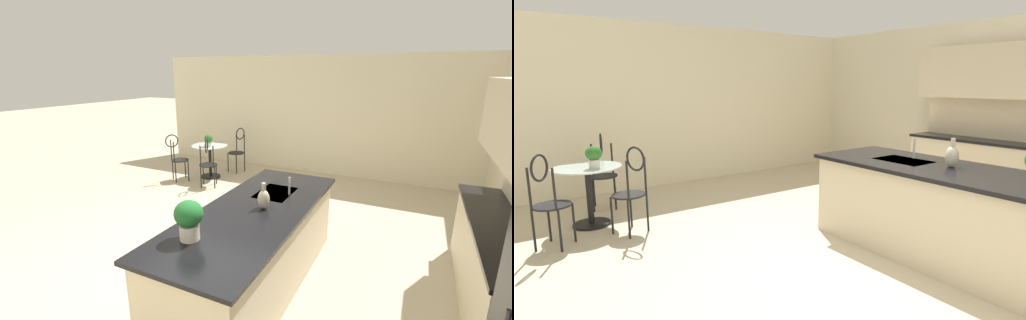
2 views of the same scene
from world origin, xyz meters
TOP-DOWN VIEW (x-y plane):
  - ground_plane at (0.00, 0.00)m, footprint 40.00×40.00m
  - wall_left_window at (-4.26, 0.00)m, footprint 0.12×7.80m
  - kitchen_island at (0.30, 0.85)m, footprint 2.80×1.06m
  - back_counter_run at (-0.40, 3.21)m, footprint 2.44×0.64m
  - bistro_table at (-2.79, -1.83)m, footprint 0.80×0.80m
  - chair_near_window at (-3.48, -1.50)m, footprint 0.52×0.46m
  - chair_by_island at (-2.26, -2.33)m, footprint 0.53×0.53m
  - chair_toward_desk at (-2.20, -1.48)m, footprint 0.52×0.51m
  - sink_faucet at (-0.25, 1.03)m, footprint 0.02×0.02m
  - potted_plant_on_table at (-2.66, -1.76)m, footprint 0.19×0.19m
  - potted_plant_counter_far at (1.15, 0.63)m, footprint 0.26×0.26m
  - vase_on_counter at (0.25, 0.93)m, footprint 0.13×0.13m

SIDE VIEW (x-z plane):
  - ground_plane at x=0.00m, z-range 0.00..0.00m
  - bistro_table at x=-2.79m, z-range 0.08..0.82m
  - kitchen_island at x=0.30m, z-range 0.00..0.92m
  - back_counter_run at x=-0.40m, z-range -0.27..1.25m
  - chair_near_window at x=-3.48m, z-range 0.05..1.09m
  - chair_by_island at x=-2.26m, z-range 0.05..1.09m
  - chair_toward_desk at x=-2.20m, z-range 0.05..1.09m
  - potted_plant_on_table at x=-2.66m, z-range 0.76..1.02m
  - sink_faucet at x=-0.25m, z-range 0.92..1.14m
  - vase_on_counter at x=0.25m, z-range 0.89..1.17m
  - potted_plant_counter_far at x=1.15m, z-range 0.95..1.31m
  - wall_left_window at x=-4.26m, z-range 0.00..2.70m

